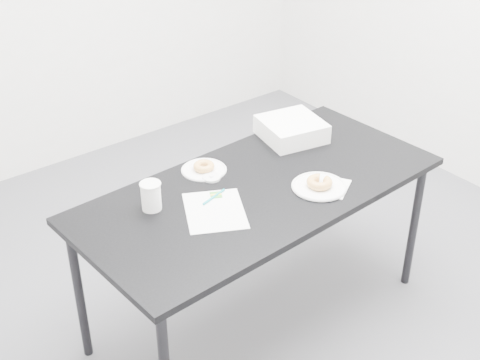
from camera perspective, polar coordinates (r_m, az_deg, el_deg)
floor at (r=3.55m, az=0.05°, el=-10.74°), size 4.00×4.00×0.00m
table at (r=3.06m, az=1.64°, el=-1.47°), size 1.74×0.89×0.78m
scorecard at (r=2.86m, az=-2.17°, el=-2.62°), size 0.37×0.39×0.00m
logo_patch at (r=2.96m, az=-2.07°, el=-1.28°), size 0.07×0.07×0.00m
pen at (r=2.94m, az=-2.25°, el=-1.44°), size 0.14×0.05×0.01m
napkin at (r=3.05m, az=7.55°, el=-0.52°), size 0.24×0.24×0.00m
plate_near at (r=3.04m, az=6.77°, el=-0.56°), size 0.25×0.25×0.01m
donut_near at (r=3.02m, az=6.80°, el=-0.19°), size 0.15×0.15×0.04m
plate_far at (r=3.15m, az=-3.09°, el=0.87°), size 0.21×0.21×0.01m
donut_far at (r=3.14m, az=-3.10°, el=1.18°), size 0.13×0.13×0.03m
coffee_cup at (r=2.87m, az=-7.60°, el=-1.36°), size 0.09×0.09×0.13m
cup_lid at (r=3.09m, az=-2.45°, el=0.21°), size 0.08×0.08×0.01m
bakery_box at (r=3.43m, az=4.41°, el=4.35°), size 0.34×0.34×0.10m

